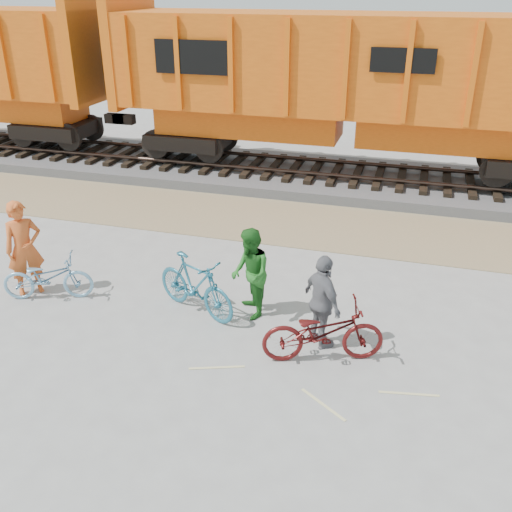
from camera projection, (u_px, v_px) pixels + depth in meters
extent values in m
plane|color=#9E9E99|center=(289.00, 350.00, 9.60)|extent=(120.00, 120.00, 0.00)
cube|color=#9D8361|center=(339.00, 228.00, 14.35)|extent=(120.00, 3.00, 0.02)
cube|color=slate|center=(357.00, 180.00, 17.32)|extent=(120.00, 4.00, 0.30)
cube|color=black|center=(160.00, 157.00, 18.86)|extent=(0.22, 2.60, 0.12)
cube|color=black|center=(357.00, 174.00, 17.22)|extent=(0.22, 2.60, 0.12)
cylinder|color=#382821|center=(355.00, 177.00, 16.55)|extent=(120.00, 0.12, 0.12)
cylinder|color=#382821|center=(361.00, 163.00, 17.80)|extent=(120.00, 0.12, 0.12)
cube|color=#D6580D|center=(95.00, 51.00, 17.94)|extent=(0.30, 3.06, 3.10)
cube|color=black|center=(347.00, 154.00, 17.06)|extent=(11.20, 2.20, 0.80)
cube|color=orange|center=(349.00, 126.00, 16.69)|extent=(11.76, 1.65, 0.90)
cube|color=orange|center=(354.00, 63.00, 15.93)|extent=(14.00, 3.00, 2.60)
cube|color=#D6580D|center=(132.00, 52.00, 17.61)|extent=(0.30, 3.06, 3.10)
cube|color=black|center=(192.00, 57.00, 15.54)|extent=(2.20, 0.04, 0.90)
imported|color=#75A9C9|center=(48.00, 277.00, 11.00)|extent=(1.82, 1.15, 0.90)
imported|color=#23667F|center=(195.00, 285.00, 10.47)|extent=(1.95, 1.28, 1.14)
imported|color=#501010|center=(323.00, 332.00, 9.15)|extent=(2.09, 1.30, 1.04)
imported|color=#D05823|center=(24.00, 248.00, 10.99)|extent=(0.81, 0.82, 1.91)
imported|color=#20661F|center=(250.00, 274.00, 10.27)|extent=(0.97, 1.04, 1.70)
imported|color=slate|center=(322.00, 302.00, 9.39)|extent=(0.96, 1.00, 1.67)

